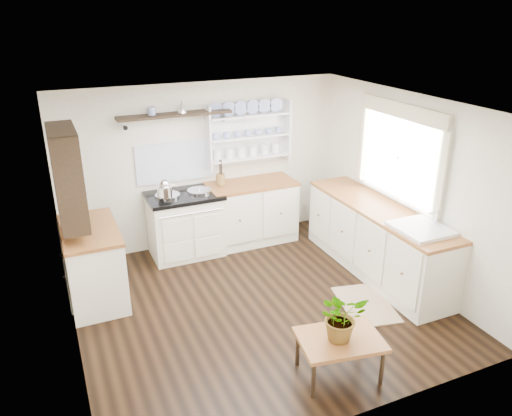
% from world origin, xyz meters
% --- Properties ---
extents(floor, '(4.00, 3.80, 0.01)m').
position_xyz_m(floor, '(0.00, 0.00, 0.00)').
color(floor, black).
rests_on(floor, ground).
extents(wall_back, '(4.00, 0.02, 2.30)m').
position_xyz_m(wall_back, '(0.00, 1.90, 1.15)').
color(wall_back, beige).
rests_on(wall_back, ground).
extents(wall_right, '(0.02, 3.80, 2.30)m').
position_xyz_m(wall_right, '(2.00, 0.00, 1.15)').
color(wall_right, beige).
rests_on(wall_right, ground).
extents(wall_left, '(0.02, 3.80, 2.30)m').
position_xyz_m(wall_left, '(-2.00, 0.00, 1.15)').
color(wall_left, beige).
rests_on(wall_left, ground).
extents(ceiling, '(4.00, 3.80, 0.01)m').
position_xyz_m(ceiling, '(0.00, 0.00, 2.30)').
color(ceiling, white).
rests_on(ceiling, wall_back).
extents(window, '(0.08, 1.55, 1.22)m').
position_xyz_m(window, '(1.95, 0.15, 1.56)').
color(window, white).
rests_on(window, wall_right).
extents(aga_cooker, '(0.99, 0.69, 0.92)m').
position_xyz_m(aga_cooker, '(-0.40, 1.57, 0.45)').
color(aga_cooker, white).
rests_on(aga_cooker, floor).
extents(back_cabinets, '(1.27, 0.63, 0.90)m').
position_xyz_m(back_cabinets, '(0.60, 1.60, 0.46)').
color(back_cabinets, silver).
rests_on(back_cabinets, floor).
extents(right_cabinets, '(0.62, 2.43, 0.90)m').
position_xyz_m(right_cabinets, '(1.70, 0.10, 0.46)').
color(right_cabinets, silver).
rests_on(right_cabinets, floor).
extents(belfast_sink, '(0.55, 0.60, 0.45)m').
position_xyz_m(belfast_sink, '(1.70, -0.65, 0.80)').
color(belfast_sink, white).
rests_on(belfast_sink, right_cabinets).
extents(left_cabinets, '(0.62, 1.13, 0.90)m').
position_xyz_m(left_cabinets, '(-1.70, 0.90, 0.46)').
color(left_cabinets, silver).
rests_on(left_cabinets, floor).
extents(plate_rack, '(1.20, 0.22, 0.90)m').
position_xyz_m(plate_rack, '(0.65, 1.86, 1.56)').
color(plate_rack, white).
rests_on(plate_rack, wall_back).
extents(high_shelf, '(1.50, 0.29, 0.16)m').
position_xyz_m(high_shelf, '(-0.40, 1.78, 1.91)').
color(high_shelf, black).
rests_on(high_shelf, wall_back).
extents(left_shelving, '(0.28, 0.80, 1.05)m').
position_xyz_m(left_shelving, '(-1.84, 0.90, 1.55)').
color(left_shelving, black).
rests_on(left_shelving, wall_left).
extents(kettle, '(0.19, 0.19, 0.24)m').
position_xyz_m(kettle, '(-0.68, 1.45, 1.05)').
color(kettle, silver).
rests_on(kettle, aga_cooker).
extents(utensil_crock, '(0.12, 0.12, 0.15)m').
position_xyz_m(utensil_crock, '(0.17, 1.68, 0.98)').
color(utensil_crock, brown).
rests_on(utensil_crock, back_cabinets).
extents(center_table, '(0.84, 0.66, 0.41)m').
position_xyz_m(center_table, '(0.19, -1.40, 0.37)').
color(center_table, brown).
rests_on(center_table, floor).
extents(potted_plant, '(0.46, 0.41, 0.47)m').
position_xyz_m(potted_plant, '(0.19, -1.40, 0.65)').
color(potted_plant, '#3F7233').
rests_on(potted_plant, center_table).
extents(floor_rug, '(0.72, 0.95, 0.02)m').
position_xyz_m(floor_rug, '(1.13, -0.53, 0.01)').
color(floor_rug, '#85654D').
rests_on(floor_rug, floor).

